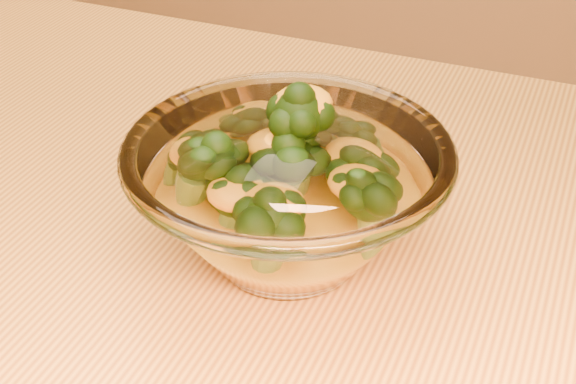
{
  "coord_description": "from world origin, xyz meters",
  "views": [
    {
      "loc": [
        0.16,
        -0.3,
        1.08
      ],
      "look_at": [
        -0.0,
        0.07,
        0.8
      ],
      "focal_mm": 50.0,
      "sensor_mm": 36.0,
      "label": 1
    }
  ],
  "objects": [
    {
      "name": "cheese_sauce",
      "position": [
        -0.0,
        0.07,
        0.78
      ],
      "size": [
        0.12,
        0.12,
        0.03
      ],
      "primitive_type": "ellipsoid",
      "color": "orange",
      "rests_on": "glass_bowl"
    },
    {
      "name": "glass_bowl",
      "position": [
        -0.0,
        0.07,
        0.8
      ],
      "size": [
        0.2,
        0.2,
        0.09
      ],
      "color": "white",
      "rests_on": "table"
    },
    {
      "name": "broccoli_heap",
      "position": [
        -0.01,
        0.08,
        0.81
      ],
      "size": [
        0.15,
        0.14,
        0.08
      ],
      "color": "black",
      "rests_on": "cheese_sauce"
    }
  ]
}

